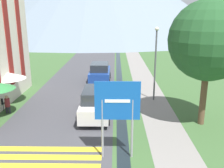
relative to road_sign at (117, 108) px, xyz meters
The scene contains 13 objects.
ground_plane 15.74m from the road_sign, 93.38° to the left, with size 160.00×160.00×0.00m, color #3D6033.
road 25.87m from the road_sign, 97.62° to the left, with size 6.40×60.00×0.01m.
footpath 25.79m from the road_sign, 84.00° to the left, with size 2.20×60.00×0.01m.
drainage_channel 25.65m from the road_sign, 89.36° to the left, with size 0.60×60.00×0.00m.
crosswalk_marking 4.17m from the road_sign, behind, with size 5.44×2.54×0.01m.
road_sign is the anchor object (origin of this frame).
parked_car_near 5.09m from the road_sign, 105.66° to the left, with size 1.81×4.51×1.82m.
parked_car_far 13.23m from the road_sign, 96.88° to the left, with size 1.97×4.21×1.82m.
cafe_chair_far_left 9.68m from the road_sign, 144.17° to the left, with size 0.40×0.40×0.85m.
cafe_umbrella_rear_white 10.28m from the road_sign, 138.10° to the left, with size 2.49×2.49×2.31m.
person_seated_near 8.83m from the road_sign, 144.33° to the left, with size 0.32×0.32×1.21m.
streetlamp 8.36m from the road_sign, 70.45° to the left, with size 0.28×0.28×5.37m.
tree_by_path 6.62m from the road_sign, 36.43° to the left, with size 4.40×4.40×7.05m.
Camera 1 is at (0.84, -5.48, 6.18)m, focal length 40.00 mm.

